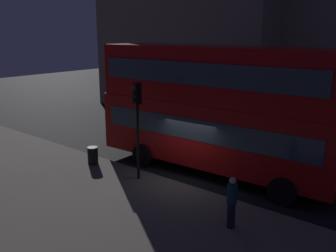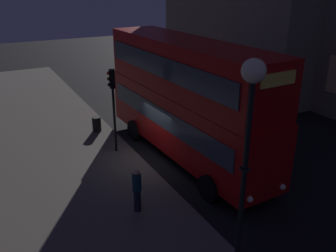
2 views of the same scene
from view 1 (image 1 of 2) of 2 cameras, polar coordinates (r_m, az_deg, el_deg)
ground_plane at (r=16.11m, az=2.72°, el=-8.28°), size 80.00×80.00×0.00m
sidewalk_slab at (r=12.74m, az=-11.71°, el=-14.77°), size 44.00×9.24×0.12m
double_decker_bus at (r=16.20m, az=6.94°, el=3.21°), size 11.05×3.08×5.56m
traffic_light_near_kerb at (r=15.17m, az=-4.74°, el=2.29°), size 0.38×0.39×4.06m
pedestrian at (r=12.12m, az=9.66°, el=-11.26°), size 0.33×0.33×1.69m
litter_bin at (r=17.88m, az=-11.35°, el=-4.42°), size 0.48×0.48×0.81m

